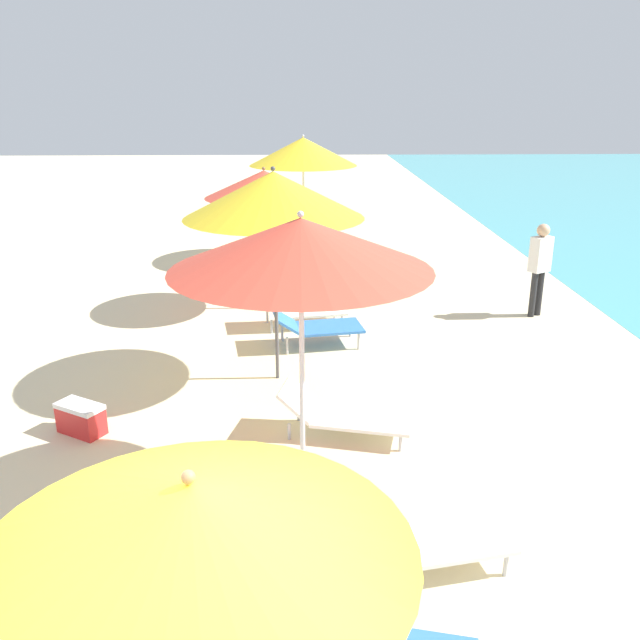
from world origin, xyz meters
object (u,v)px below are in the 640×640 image
object	(u,v)px
lounger_second_shoreside	(343,414)
lounger_second_inland	(429,539)
umbrella_nearest	(192,521)
lounger_third_shoreside	(317,326)
lounger_farthest_shoreside	(333,240)
umbrella_farthest	(303,152)
umbrella_second	(301,244)
cooler_box	(81,418)
lounger_fourth_shoreside	(296,279)
person_walking_near	(540,261)
lounger_fourth_inland	(302,309)
umbrella_third	(274,195)
umbrella_fourth	(264,184)

from	to	relation	value
lounger_second_shoreside	lounger_second_inland	xyz separation A→B (m)	(0.57, -2.29, 0.01)
umbrella_nearest	lounger_third_shoreside	size ratio (longest dim) A/B	1.62
lounger_farthest_shoreside	umbrella_farthest	bearing A→B (deg)	-122.20
umbrella_second	lounger_farthest_shoreside	bearing A→B (deg)	85.60
umbrella_nearest	lounger_farthest_shoreside	size ratio (longest dim) A/B	1.84
cooler_box	umbrella_second	bearing A→B (deg)	-26.84
lounger_fourth_shoreside	umbrella_farthest	world-z (taller)	umbrella_farthest
lounger_fourth_shoreside	lounger_second_inland	bearing A→B (deg)	-69.34
lounger_fourth_shoreside	person_walking_near	size ratio (longest dim) A/B	0.96
umbrella_second	cooler_box	distance (m)	3.75
umbrella_nearest	lounger_farthest_shoreside	xyz separation A→B (m)	(1.28, 14.01, -1.90)
cooler_box	lounger_fourth_inland	bearing A→B (deg)	54.60
lounger_second_shoreside	umbrella_third	distance (m)	2.93
umbrella_nearest	lounger_fourth_shoreside	size ratio (longest dim) A/B	1.51
lounger_second_shoreside	person_walking_near	size ratio (longest dim) A/B	0.97
lounger_fourth_shoreside	cooler_box	world-z (taller)	lounger_fourth_shoreside
lounger_fourth_shoreside	cooler_box	size ratio (longest dim) A/B	2.51
umbrella_farthest	lounger_second_inland	bearing A→B (deg)	-84.90
umbrella_nearest	umbrella_third	bearing A→B (deg)	88.87
lounger_second_shoreside	lounger_fourth_inland	world-z (taller)	lounger_fourth_inland
umbrella_second	lounger_farthest_shoreside	distance (m)	10.91
lounger_farthest_shoreside	cooler_box	distance (m)	9.93
umbrella_second	cooler_box	size ratio (longest dim) A/B	4.49
lounger_third_shoreside	lounger_second_shoreside	bearing A→B (deg)	-94.42
umbrella_fourth	cooler_box	bearing A→B (deg)	-112.92
umbrella_nearest	lounger_third_shoreside	world-z (taller)	umbrella_nearest
umbrella_second	lounger_second_inland	size ratio (longest dim) A/B	1.97
lounger_third_shoreside	lounger_farthest_shoreside	bearing A→B (deg)	75.92
lounger_third_shoreside	umbrella_farthest	distance (m)	6.01
lounger_third_shoreside	umbrella_nearest	bearing A→B (deg)	-104.46
lounger_fourth_shoreside	lounger_second_shoreside	bearing A→B (deg)	-71.78
umbrella_second	umbrella_third	size ratio (longest dim) A/B	0.97
lounger_fourth_inland	lounger_third_shoreside	bearing A→B (deg)	-86.33
umbrella_third	umbrella_fourth	size ratio (longest dim) A/B	1.13
umbrella_nearest	person_walking_near	bearing A→B (deg)	62.09
umbrella_farthest	lounger_fourth_inland	bearing A→B (deg)	-90.89
umbrella_third	lounger_fourth_shoreside	bearing A→B (deg)	86.50
lounger_fourth_shoreside	lounger_farthest_shoreside	xyz separation A→B (m)	(0.91, 3.73, -0.04)
lounger_third_shoreside	lounger_fourth_inland	distance (m)	0.96
lounger_third_shoreside	lounger_fourth_shoreside	distance (m)	2.88
lounger_fourth_shoreside	lounger_farthest_shoreside	world-z (taller)	lounger_fourth_shoreside
umbrella_nearest	umbrella_third	size ratio (longest dim) A/B	0.82
umbrella_fourth	lounger_fourth_inland	world-z (taller)	umbrella_fourth
umbrella_farthest	umbrella_second	bearing A→B (deg)	-90.49
umbrella_fourth	cooler_box	distance (m)	5.48
person_walking_near	cooler_box	xyz separation A→B (m)	(-6.78, -4.08, -0.82)
umbrella_fourth	person_walking_near	size ratio (longest dim) A/B	1.55
lounger_fourth_inland	cooler_box	world-z (taller)	lounger_fourth_inland
lounger_third_shoreside	cooler_box	xyz separation A→B (m)	(-2.84, -2.74, -0.14)
lounger_second_shoreside	cooler_box	world-z (taller)	lounger_second_shoreside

